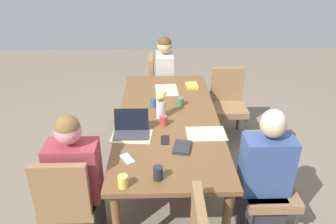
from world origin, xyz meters
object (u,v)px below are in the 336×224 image
at_px(coffee_mug_near_left, 123,181).
at_px(book_red_cover, 192,86).
at_px(phone_black, 165,140).
at_px(chair_near_left_near, 268,179).
at_px(laptop_far_left_mid, 131,129).
at_px(person_near_left_near, 264,182).
at_px(person_head_right_left_far, 165,83).
at_px(coffee_mug_near_right, 163,121).
at_px(coffee_mug_centre_left, 180,102).
at_px(phone_silver, 127,159).
at_px(coffee_mug_centre_right, 158,173).
at_px(dining_table, 168,122).
at_px(chair_far_left_mid, 68,198).
at_px(coffee_mug_far_left, 154,103).
at_px(chair_head_right_left_far, 160,83).
at_px(book_blue_cover, 182,147).
at_px(person_far_left_mid, 77,189).
at_px(chair_near_right_near, 228,100).
at_px(flower_vase, 161,104).

xyz_separation_m(coffee_mug_near_left, book_red_cover, (1.85, -0.66, -0.03)).
bearing_deg(coffee_mug_near_left, phone_black, -26.69).
distance_m(chair_near_left_near, laptop_far_left_mid, 1.28).
xyz_separation_m(chair_near_left_near, person_near_left_near, (-0.07, 0.06, 0.03)).
bearing_deg(person_head_right_left_far, coffee_mug_near_right, 178.54).
relative_size(coffee_mug_centre_left, phone_silver, 0.56).
distance_m(person_head_right_left_far, coffee_mug_centre_right, 2.45).
bearing_deg(coffee_mug_near_right, chair_near_left_near, -120.88).
height_order(dining_table, laptop_far_left_mid, laptop_far_left_mid).
relative_size(person_head_right_left_far, coffee_mug_near_left, 12.87).
relative_size(person_head_right_left_far, phone_silver, 7.97).
xyz_separation_m(coffee_mug_near_right, phone_silver, (-0.56, 0.30, -0.04)).
xyz_separation_m(chair_far_left_mid, coffee_mug_near_right, (0.73, -0.77, 0.29)).
bearing_deg(laptop_far_left_mid, coffee_mug_far_left, -19.92).
height_order(chair_head_right_left_far, coffee_mug_far_left, chair_head_right_left_far).
distance_m(chair_far_left_mid, person_head_right_left_far, 2.48).
bearing_deg(book_red_cover, chair_head_right_left_far, 23.39).
bearing_deg(book_blue_cover, person_near_left_near, -94.71).
height_order(person_far_left_mid, coffee_mug_near_right, person_far_left_mid).
height_order(chair_near_left_near, chair_far_left_mid, same).
distance_m(chair_head_right_left_far, book_red_cover, 0.87).
bearing_deg(book_blue_cover, phone_black, 58.63).
height_order(chair_far_left_mid, chair_head_right_left_far, same).
bearing_deg(chair_head_right_left_far, phone_silver, 173.18).
height_order(chair_near_left_near, coffee_mug_centre_left, chair_near_left_near).
height_order(person_head_right_left_far, phone_black, person_head_right_left_far).
xyz_separation_m(chair_near_right_near, book_blue_cover, (-1.48, 0.70, 0.26)).
relative_size(laptop_far_left_mid, phone_silver, 2.13).
bearing_deg(chair_far_left_mid, chair_near_right_near, -42.00).
bearing_deg(coffee_mug_far_left, chair_far_left_mid, 149.18).
xyz_separation_m(flower_vase, book_red_cover, (0.79, -0.39, -0.14)).
bearing_deg(laptop_far_left_mid, person_near_left_near, -112.18).
relative_size(coffee_mug_near_right, coffee_mug_centre_left, 1.15).
relative_size(laptop_far_left_mid, book_blue_cover, 1.60).
bearing_deg(laptop_far_left_mid, coffee_mug_near_left, 179.57).
height_order(coffee_mug_near_left, book_blue_cover, coffee_mug_near_left).
bearing_deg(person_near_left_near, flower_vase, 47.96).
bearing_deg(chair_head_right_left_far, book_blue_cover, -174.91).
bearing_deg(person_far_left_mid, person_near_left_near, -88.19).
distance_m(chair_near_left_near, phone_silver, 1.21).
bearing_deg(chair_near_left_near, book_red_cover, 19.50).
xyz_separation_m(person_near_left_near, coffee_mug_centre_right, (-0.21, 0.88, 0.27)).
bearing_deg(coffee_mug_near_right, flower_vase, 7.93).
distance_m(coffee_mug_near_left, book_blue_cover, 0.66).
height_order(flower_vase, phone_black, flower_vase).
bearing_deg(person_far_left_mid, coffee_mug_near_right, -47.39).
xyz_separation_m(flower_vase, phone_silver, (-0.72, 0.28, -0.15)).
relative_size(dining_table, person_head_right_left_far, 1.93).
height_order(dining_table, coffee_mug_far_left, coffee_mug_far_left).
relative_size(coffee_mug_near_right, book_red_cover, 0.48).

